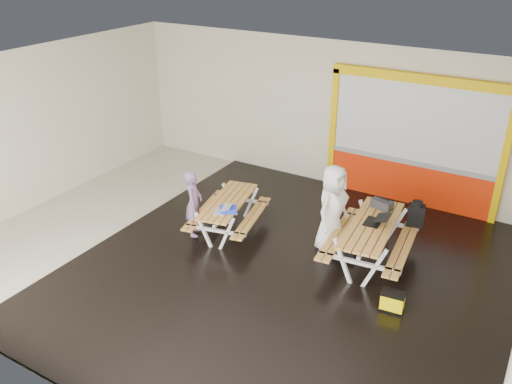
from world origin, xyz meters
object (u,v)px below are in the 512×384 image
Objects in this scene: picnic_table_left at (228,208)px; person_right at (332,208)px; blue_pouch at (228,209)px; dark_case at (346,251)px; picnic_table_right at (371,233)px; laptop_left at (222,210)px; fluke_bag at (392,302)px; toolbox at (382,204)px; backpack at (416,214)px; person_left at (194,203)px; laptop_right at (376,220)px.

picnic_table_left is 2.14m from person_right.
blue_pouch is 0.76× the size of dark_case.
laptop_left is (-2.73, -0.84, 0.14)m from picnic_table_right.
picnic_table_left is at bearing 123.87° from blue_pouch.
blue_pouch is 0.79× the size of fluke_bag.
toolbox is (2.58, 1.45, 0.15)m from blue_pouch.
picnic_table_right is at bearing -120.63° from backpack.
picnic_table_left is 4.80× the size of toolbox.
laptop_left is 0.12m from blue_pouch.
person_left is (-3.39, -0.87, 0.13)m from picnic_table_right.
person_right is 3.29× the size of backpack.
fluke_bag is at bearing -64.65° from toolbox.
blue_pouch is 3.61m from backpack.
toolbox reaches higher than dark_case.
picnic_table_right is (2.89, 0.38, 0.08)m from picnic_table_left.
picnic_table_right is 1.08m from backpack.
blue_pouch is at bearing -150.69° from toolbox.
dark_case is (-0.40, -0.67, -0.81)m from toolbox.
laptop_right is 1.62m from fluke_bag.
toolbox is 0.82× the size of backpack.
person_left is 3.56m from laptop_right.
picnic_table_left is 1.50× the size of person_left.
laptop_left is at bearing -150.57° from toolbox.
laptop_left is 1.00× the size of fluke_bag.
laptop_right is (0.89, -0.06, 0.02)m from person_right.
picnic_table_right is at bearing 16.41° from blue_pouch.
dark_case is at bearing -173.40° from laptop_right.
blue_pouch is at bearing -56.13° from picnic_table_left.
backpack is at bearing 28.16° from blue_pouch.
toolbox is at bearing 99.53° from laptop_right.
picnic_table_left is 3.05m from toolbox.
backpack is (3.28, 1.76, -0.02)m from laptop_left.
fluke_bag is (0.78, -1.24, -0.70)m from laptop_right.
toolbox is (3.33, 1.54, 0.16)m from person_left.
picnic_table_left is 3.82m from fluke_bag.
blue_pouch is at bearing 32.51° from laptop_left.
toolbox is 0.68m from backpack.
person_left is 3.12m from dark_case.
person_left is 2.61× the size of backpack.
person_right reaches higher than laptop_right.
person_left is at bearing -172.86° from blue_pouch.
dark_case is (2.27, 0.84, -0.66)m from laptop_left.
backpack is (0.50, 0.87, -0.14)m from laptop_right.
picnic_table_right is 2.75m from blue_pouch.
blue_pouch is at bearing -163.59° from picnic_table_right.
picnic_table_right is 1.51m from fluke_bag.
picnic_table_left is 0.72m from person_left.
laptop_left reaches higher than fluke_bag.
toolbox reaches higher than blue_pouch.
fluke_bag is (4.21, -0.32, -0.57)m from person_left.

